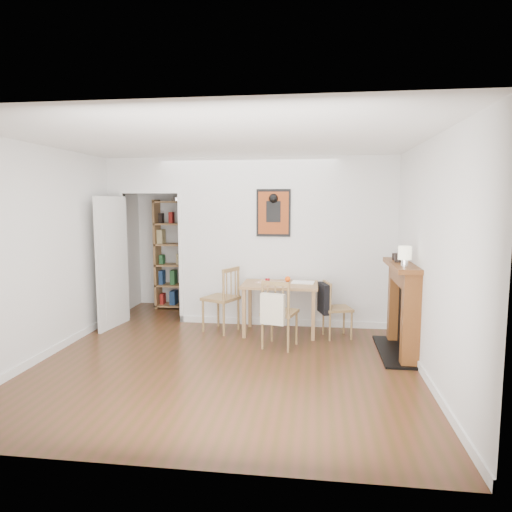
# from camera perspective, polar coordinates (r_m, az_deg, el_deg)

# --- Properties ---
(ground) EXTENTS (5.20, 5.20, 0.00)m
(ground) POSITION_cam_1_polar(r_m,az_deg,el_deg) (6.00, -2.98, -11.87)
(ground) COLOR #502A1A
(ground) RESTS_ON ground
(room_shell) EXTENTS (5.20, 5.20, 5.20)m
(room_shell) POSITION_cam_1_polar(r_m,az_deg,el_deg) (7.02, -0.26, 1.72)
(room_shell) COLOR silver
(room_shell) RESTS_ON ground
(dining_table) EXTENTS (1.09, 0.69, 0.74)m
(dining_table) POSITION_cam_1_polar(r_m,az_deg,el_deg) (6.64, 3.03, -4.20)
(dining_table) COLOR #9D7049
(dining_table) RESTS_ON ground
(chair_left) EXTENTS (0.64, 0.64, 0.97)m
(chair_left) POSITION_cam_1_polar(r_m,az_deg,el_deg) (6.81, -4.43, -5.38)
(chair_left) COLOR #977246
(chair_left) RESTS_ON ground
(chair_right) EXTENTS (0.54, 0.50, 0.81)m
(chair_right) POSITION_cam_1_polar(r_m,az_deg,el_deg) (6.59, 9.99, -6.46)
(chair_right) COLOR #977246
(chair_right) RESTS_ON ground
(chair_front) EXTENTS (0.56, 0.60, 0.92)m
(chair_front) POSITION_cam_1_polar(r_m,az_deg,el_deg) (6.06, 2.95, -7.11)
(chair_front) COLOR #977246
(chair_front) RESTS_ON ground
(bookshelf) EXTENTS (0.82, 0.33, 1.96)m
(bookshelf) POSITION_cam_1_polar(r_m,az_deg,el_deg) (8.33, -9.69, 0.13)
(bookshelf) COLOR #9D7049
(bookshelf) RESTS_ON ground
(fireplace) EXTENTS (0.45, 1.25, 1.16)m
(fireplace) POSITION_cam_1_polar(r_m,az_deg,el_deg) (6.09, 17.97, -5.91)
(fireplace) COLOR brown
(fireplace) RESTS_ON ground
(red_glass) EXTENTS (0.06, 0.06, 0.08)m
(red_glass) POSITION_cam_1_polar(r_m,az_deg,el_deg) (6.57, 1.45, -3.17)
(red_glass) COLOR maroon
(red_glass) RESTS_ON dining_table
(orange_fruit) EXTENTS (0.08, 0.08, 0.08)m
(orange_fruit) POSITION_cam_1_polar(r_m,az_deg,el_deg) (6.76, 3.98, -2.89)
(orange_fruit) COLOR #FF570D
(orange_fruit) RESTS_ON dining_table
(placemat) EXTENTS (0.45, 0.38, 0.00)m
(placemat) POSITION_cam_1_polar(r_m,az_deg,el_deg) (6.71, 1.84, -3.29)
(placemat) COLOR beige
(placemat) RESTS_ON dining_table
(notebook) EXTENTS (0.34, 0.26, 0.02)m
(notebook) POSITION_cam_1_polar(r_m,az_deg,el_deg) (6.71, 5.89, -3.28)
(notebook) COLOR white
(notebook) RESTS_ON dining_table
(mantel_lamp) EXTENTS (0.16, 0.16, 0.25)m
(mantel_lamp) POSITION_cam_1_polar(r_m,az_deg,el_deg) (5.61, 18.11, 0.23)
(mantel_lamp) COLOR silver
(mantel_lamp) RESTS_ON fireplace
(ceramic_jar_a) EXTENTS (0.10, 0.10, 0.12)m
(ceramic_jar_a) POSITION_cam_1_polar(r_m,az_deg,el_deg) (6.04, 17.39, -0.19)
(ceramic_jar_a) COLOR black
(ceramic_jar_a) RESTS_ON fireplace
(ceramic_jar_b) EXTENTS (0.07, 0.07, 0.09)m
(ceramic_jar_b) POSITION_cam_1_polar(r_m,az_deg,el_deg) (6.27, 16.95, -0.05)
(ceramic_jar_b) COLOR black
(ceramic_jar_b) RESTS_ON fireplace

